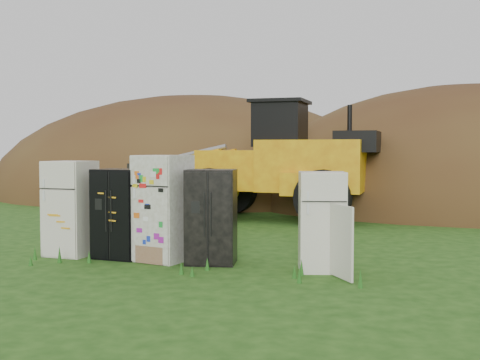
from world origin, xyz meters
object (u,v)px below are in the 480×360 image
object	(u,v)px
fridge_leftmost	(71,208)
wheel_loader	(251,160)
fridge_black_side	(120,214)
fridge_open_door	(322,221)
fridge_sticker	(163,208)
fridge_dark_mid	(211,217)

from	to	relation	value
fridge_leftmost	wheel_loader	distance (m)	7.09
fridge_black_side	fridge_open_door	xyz separation A→B (m)	(3.76, -0.04, -0.00)
fridge_sticker	wheel_loader	xyz separation A→B (m)	(-0.36, 6.85, 0.75)
fridge_leftmost	fridge_open_door	world-z (taller)	fridge_leftmost
wheel_loader	fridge_open_door	bearing A→B (deg)	-64.70
fridge_sticker	fridge_dark_mid	distance (m)	0.93
fridge_black_side	fridge_dark_mid	bearing A→B (deg)	3.52
fridge_leftmost	fridge_black_side	size ratio (longest dim) A/B	1.09
fridge_dark_mid	fridge_open_door	distance (m)	1.97
fridge_dark_mid	wheel_loader	size ratio (longest dim) A/B	0.24
fridge_dark_mid	wheel_loader	xyz separation A→B (m)	(-1.29, 6.84, 0.87)
fridge_sticker	wheel_loader	size ratio (longest dim) A/B	0.27
fridge_black_side	fridge_dark_mid	distance (m)	1.80
fridge_sticker	wheel_loader	bearing A→B (deg)	104.55
fridge_leftmost	fridge_sticker	bearing A→B (deg)	2.96
fridge_open_door	fridge_black_side	bearing A→B (deg)	164.21
fridge_sticker	fridge_open_door	xyz separation A→B (m)	(2.89, -0.03, -0.13)
fridge_leftmost	wheel_loader	size ratio (longest dim) A/B	0.25
fridge_leftmost	fridge_sticker	distance (m)	1.90
fridge_sticker	fridge_dark_mid	size ratio (longest dim) A/B	1.15
fridge_leftmost	fridge_sticker	size ratio (longest dim) A/B	0.94
fridge_leftmost	wheel_loader	world-z (taller)	wheel_loader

